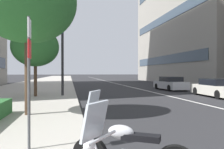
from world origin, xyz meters
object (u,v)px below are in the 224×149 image
Objects in this scene: parking_sign_by_curb at (29,66)px; street_tree_near_plaza_corner at (27,1)px; car_lead_in_lane at (170,84)px; car_mid_block_traffic at (216,88)px; street_tree_mid_sidewalk at (35,47)px; street_lamp_with_banners at (67,30)px.

street_tree_near_plaza_corner reaches higher than parking_sign_by_curb.
car_lead_in_lane is 17.43m from street_tree_near_plaza_corner.
street_tree_mid_sidewalk reaches higher than car_mid_block_traffic.
street_tree_mid_sidewalk is at bearing 86.61° from car_mid_block_traffic.
street_tree_near_plaza_corner is (4.15, 0.77, 2.65)m from parking_sign_by_curb.
street_lamp_with_banners is 2.57m from street_tree_mid_sidewalk.
street_lamp_with_banners is (11.48, -0.69, 2.98)m from parking_sign_by_curb.
street_tree_near_plaza_corner is at bearing 133.31° from car_lead_in_lane.
car_mid_block_traffic is at bearing -177.91° from car_lead_in_lane.
car_mid_block_traffic is 11.83m from street_lamp_with_banners.
parking_sign_by_curb reaches higher than car_lead_in_lane.
car_lead_in_lane is at bearing 7.50° from car_mid_block_traffic.
street_lamp_with_banners is at bearing -11.28° from street_tree_near_plaza_corner.
parking_sign_by_curb is (-16.34, 11.06, 1.30)m from car_lead_in_lane.
parking_sign_by_curb is 0.37× the size of street_lamp_with_banners.
street_tree_near_plaza_corner is (-7.32, 1.46, -0.33)m from street_lamp_with_banners.
street_lamp_with_banners reaches higher than street_tree_mid_sidewalk.
parking_sign_by_curb is 11.43m from street_tree_mid_sidewalk.
car_mid_block_traffic is 0.75× the size of street_tree_near_plaza_corner.
street_tree_near_plaza_corner is at bearing -174.15° from street_tree_mid_sidewalk.
car_mid_block_traffic is 0.94× the size of street_tree_mid_sidewalk.
street_lamp_with_banners reaches higher than car_mid_block_traffic.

